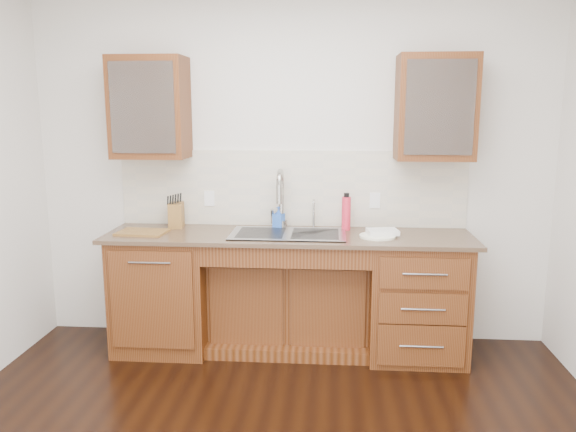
# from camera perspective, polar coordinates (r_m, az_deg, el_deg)

# --- Properties ---
(wall_back) EXTENTS (4.00, 0.10, 2.70)m
(wall_back) POSITION_cam_1_polar(r_m,az_deg,el_deg) (4.43, 0.40, 4.78)
(wall_back) COLOR silver
(wall_back) RESTS_ON ground
(wall_front) EXTENTS (4.00, 0.10, 2.70)m
(wall_front) POSITION_cam_1_polar(r_m,az_deg,el_deg) (0.97, -15.47, -18.24)
(wall_front) COLOR silver
(wall_front) RESTS_ON ground
(base_cabinet_left) EXTENTS (0.70, 0.62, 0.88)m
(base_cabinet_left) POSITION_cam_1_polar(r_m,az_deg,el_deg) (4.45, -12.36, -7.47)
(base_cabinet_left) COLOR #593014
(base_cabinet_left) RESTS_ON ground
(base_cabinet_center) EXTENTS (1.20, 0.44, 0.70)m
(base_cabinet_center) POSITION_cam_1_polar(r_m,az_deg,el_deg) (4.39, 0.13, -8.69)
(base_cabinet_center) COLOR #593014
(base_cabinet_center) RESTS_ON ground
(base_cabinet_right) EXTENTS (0.70, 0.62, 0.88)m
(base_cabinet_right) POSITION_cam_1_polar(r_m,az_deg,el_deg) (4.31, 12.86, -8.07)
(base_cabinet_right) COLOR #593014
(base_cabinet_right) RESTS_ON ground
(countertop) EXTENTS (2.70, 0.65, 0.03)m
(countertop) POSITION_cam_1_polar(r_m,az_deg,el_deg) (4.14, 0.03, -2.04)
(countertop) COLOR #84705B
(countertop) RESTS_ON base_cabinet_left
(backsplash) EXTENTS (2.70, 0.02, 0.59)m
(backsplash) POSITION_cam_1_polar(r_m,az_deg,el_deg) (4.39, 0.34, 2.82)
(backsplash) COLOR beige
(backsplash) RESTS_ON wall_back
(sink) EXTENTS (0.84, 0.46, 0.19)m
(sink) POSITION_cam_1_polar(r_m,az_deg,el_deg) (4.14, 0.01, -3.03)
(sink) COLOR #9E9EA5
(sink) RESTS_ON countertop
(faucet) EXTENTS (0.04, 0.04, 0.40)m
(faucet) POSITION_cam_1_polar(r_m,az_deg,el_deg) (4.31, -0.68, 1.39)
(faucet) COLOR #999993
(faucet) RESTS_ON countertop
(filter_tap) EXTENTS (0.02, 0.02, 0.24)m
(filter_tap) POSITION_cam_1_polar(r_m,az_deg,el_deg) (4.32, 2.64, 0.33)
(filter_tap) COLOR #999993
(filter_tap) RESTS_ON countertop
(upper_cabinet_left) EXTENTS (0.55, 0.34, 0.75)m
(upper_cabinet_left) POSITION_cam_1_polar(r_m,az_deg,el_deg) (4.39, -13.85, 10.63)
(upper_cabinet_left) COLOR #593014
(upper_cabinet_left) RESTS_ON wall_back
(upper_cabinet_right) EXTENTS (0.55, 0.34, 0.75)m
(upper_cabinet_right) POSITION_cam_1_polar(r_m,az_deg,el_deg) (4.24, 14.74, 10.59)
(upper_cabinet_right) COLOR #593014
(upper_cabinet_right) RESTS_ON wall_back
(outlet_left) EXTENTS (0.08, 0.01, 0.12)m
(outlet_left) POSITION_cam_1_polar(r_m,az_deg,el_deg) (4.48, -7.99, 1.78)
(outlet_left) COLOR white
(outlet_left) RESTS_ON backsplash
(outlet_right) EXTENTS (0.08, 0.01, 0.12)m
(outlet_right) POSITION_cam_1_polar(r_m,az_deg,el_deg) (4.39, 8.82, 1.57)
(outlet_right) COLOR white
(outlet_right) RESTS_ON backsplash
(soap_bottle) EXTENTS (0.10, 0.10, 0.17)m
(soap_bottle) POSITION_cam_1_polar(r_m,az_deg,el_deg) (4.32, -0.95, -0.14)
(soap_bottle) COLOR blue
(soap_bottle) RESTS_ON countertop
(water_bottle) EXTENTS (0.08, 0.08, 0.25)m
(water_bottle) POSITION_cam_1_polar(r_m,az_deg,el_deg) (4.28, 5.93, 0.26)
(water_bottle) COLOR red
(water_bottle) RESTS_ON countertop
(plate) EXTENTS (0.33, 0.33, 0.01)m
(plate) POSITION_cam_1_polar(r_m,az_deg,el_deg) (4.08, 9.07, -2.03)
(plate) COLOR white
(plate) RESTS_ON countertop
(dish_towel) EXTENTS (0.24, 0.19, 0.03)m
(dish_towel) POSITION_cam_1_polar(r_m,az_deg,el_deg) (4.12, 9.58, -1.58)
(dish_towel) COLOR white
(dish_towel) RESTS_ON plate
(knife_block) EXTENTS (0.13, 0.18, 0.19)m
(knife_block) POSITION_cam_1_polar(r_m,az_deg,el_deg) (4.44, -11.28, 0.09)
(knife_block) COLOR brown
(knife_block) RESTS_ON countertop
(cutting_board) EXTENTS (0.37, 0.27, 0.02)m
(cutting_board) POSITION_cam_1_polar(r_m,az_deg,el_deg) (4.30, -14.58, -1.60)
(cutting_board) COLOR brown
(cutting_board) RESTS_ON countertop
(cup_left_a) EXTENTS (0.17, 0.17, 0.10)m
(cup_left_a) POSITION_cam_1_polar(r_m,az_deg,el_deg) (4.42, -14.91, 9.96)
(cup_left_a) COLOR silver
(cup_left_a) RESTS_ON upper_cabinet_left
(cup_left_b) EXTENTS (0.14, 0.14, 0.10)m
(cup_left_b) POSITION_cam_1_polar(r_m,az_deg,el_deg) (4.37, -13.02, 10.00)
(cup_left_b) COLOR white
(cup_left_b) RESTS_ON upper_cabinet_left
(cup_right_a) EXTENTS (0.13, 0.13, 0.10)m
(cup_right_a) POSITION_cam_1_polar(r_m,az_deg,el_deg) (4.23, 13.83, 9.97)
(cup_right_a) COLOR silver
(cup_right_a) RESTS_ON upper_cabinet_right
(cup_right_b) EXTENTS (0.13, 0.13, 0.10)m
(cup_right_b) POSITION_cam_1_polar(r_m,az_deg,el_deg) (4.27, 16.53, 9.81)
(cup_right_b) COLOR white
(cup_right_b) RESTS_ON upper_cabinet_right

